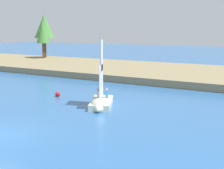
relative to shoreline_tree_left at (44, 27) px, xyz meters
name	(u,v)px	position (x,y,z in m)	size (l,w,h in m)	color
shore_bank	(176,73)	(25.56, -5.19, -5.62)	(80.00, 15.94, 0.73)	#897A56
shoreline_tree_left	(44,27)	(0.00, 0.00, 0.00)	(3.40, 3.40, 7.28)	brown
shoreline_tree_midleft	(43,32)	(0.75, -1.20, -0.88)	(2.12, 2.12, 6.35)	brown
sailboat	(100,103)	(26.81, -23.15, -5.60)	(3.07, 4.23, 5.54)	silver
channel_buoy	(58,94)	(21.62, -21.66, -5.78)	(0.40, 0.40, 0.40)	red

